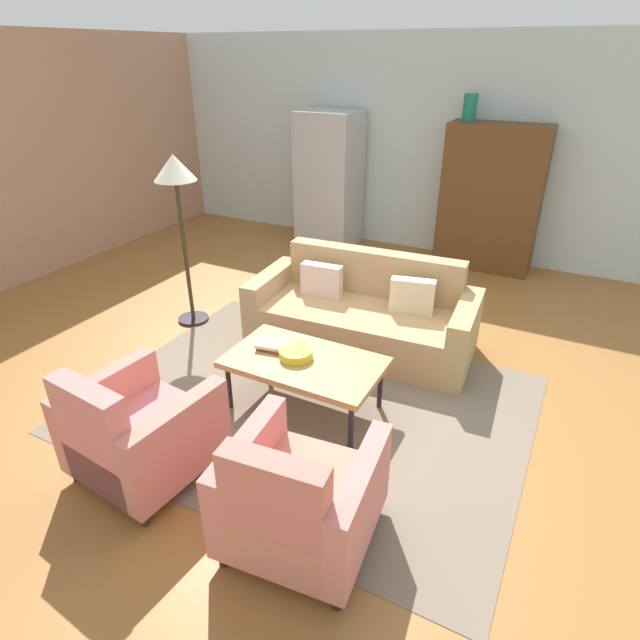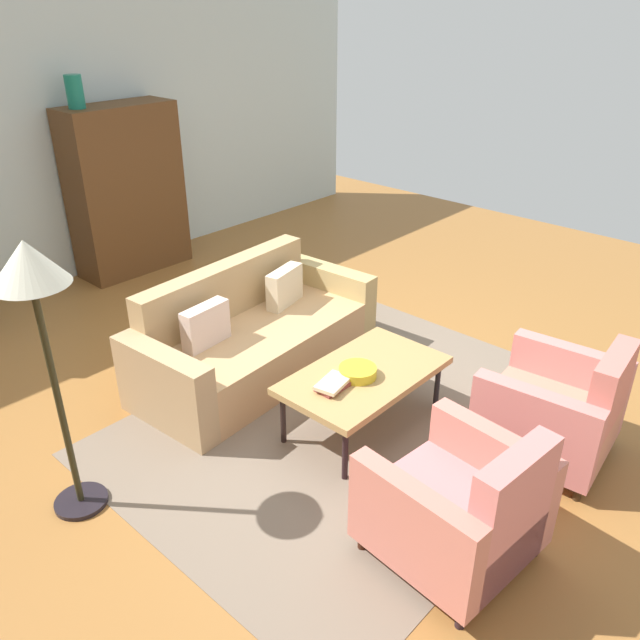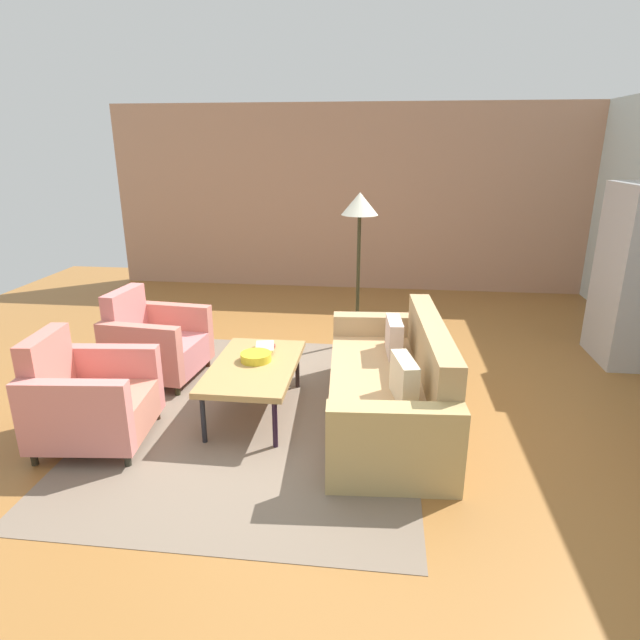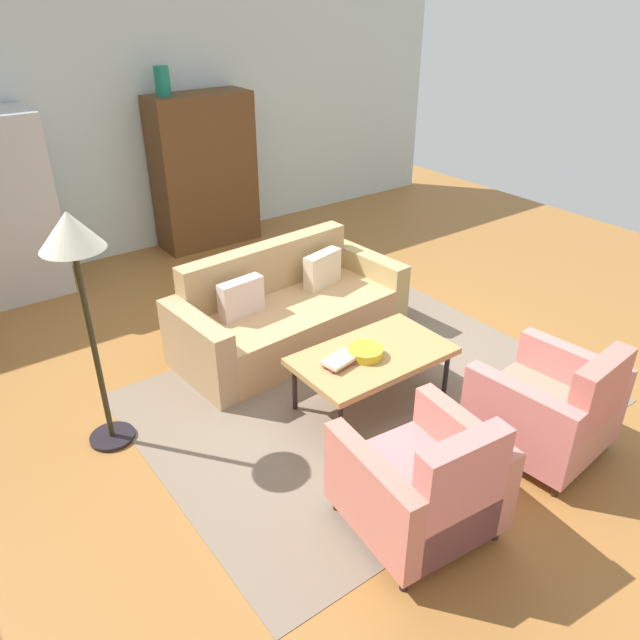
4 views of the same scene
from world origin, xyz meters
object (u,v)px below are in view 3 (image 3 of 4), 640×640
armchair_right (87,401)px  floor_lamp (359,218)px  coffee_table (254,368)px  fruit_bowl (256,357)px  couch (395,389)px  book_stack (265,348)px  armchair_left (153,344)px

armchair_right → floor_lamp: size_ratio=0.51×
coffee_table → fruit_bowl: (-0.07, 0.00, 0.07)m
couch → book_stack: size_ratio=7.63×
fruit_bowl → armchair_right: bearing=-59.7°
armchair_left → floor_lamp: floor_lamp is taller
fruit_bowl → coffee_table: bearing=0.0°
coffee_table → fruit_bowl: fruit_bowl is taller
armchair_left → fruit_bowl: 1.29m
fruit_bowl → floor_lamp: floor_lamp is taller
armchair_right → book_stack: armchair_right is taller
coffee_table → armchair_left: 1.32m
armchair_left → floor_lamp: 2.53m
coffee_table → armchair_right: (0.61, -1.17, -0.07)m
armchair_right → floor_lamp: 3.28m
coffee_table → armchair_left: bearing=-117.5°
couch → armchair_left: armchair_left is taller
coffee_table → book_stack: bearing=174.8°
armchair_right → book_stack: size_ratio=3.11×
armchair_left → couch: bearing=81.1°
coffee_table → fruit_bowl: size_ratio=4.56×
couch → floor_lamp: (-1.79, -0.41, 1.16)m
armchair_left → coffee_table: bearing=68.0°
couch → floor_lamp: size_ratio=1.25×
book_stack → coffee_table: bearing=-5.2°
armchair_right → couch: bearing=98.9°
couch → armchair_right: bearing=100.7°
floor_lamp → armchair_right: bearing=-38.9°
book_stack → floor_lamp: 1.93m
armchair_left → floor_lamp: bearing=127.0°
armchair_left → book_stack: (0.31, 1.19, 0.13)m
coffee_table → armchair_right: size_ratio=1.36×
couch → armchair_right: 2.43m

